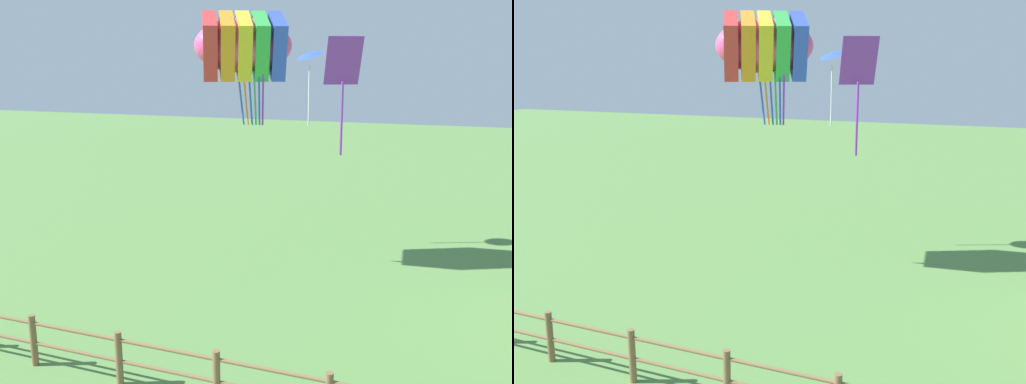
{
  "view_description": "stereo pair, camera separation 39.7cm",
  "coord_description": "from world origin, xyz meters",
  "views": [
    {
      "loc": [
        3.99,
        -2.08,
        6.09
      ],
      "look_at": [
        0.0,
        8.36,
        3.6
      ],
      "focal_mm": 40.0,
      "sensor_mm": 36.0,
      "label": 1
    },
    {
      "loc": [
        4.36,
        -1.93,
        6.09
      ],
      "look_at": [
        0.0,
        8.36,
        3.6
      ],
      "focal_mm": 40.0,
      "sensor_mm": 36.0,
      "label": 2
    }
  ],
  "objects": [
    {
      "name": "wooden_fence",
      "position": [
        -0.0,
        6.36,
        0.63
      ],
      "size": [
        20.88,
        0.14,
        1.11
      ],
      "color": "brown",
      "rests_on": "ground_plane"
    },
    {
      "name": "kite_purple_streamer",
      "position": [
        1.44,
        9.54,
        5.94
      ],
      "size": [
        0.82,
        0.67,
        2.4
      ],
      "color": "purple"
    },
    {
      "name": "kite_blue_delta",
      "position": [
        -1.13,
        16.18,
        6.32
      ],
      "size": [
        1.18,
        1.17,
        2.5
      ],
      "color": "blue"
    },
    {
      "name": "kite_rainbow_parafoil",
      "position": [
        -2.48,
        13.81,
        6.65
      ],
      "size": [
        3.47,
        3.09,
        3.31
      ],
      "color": "#E54C8C"
    }
  ]
}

